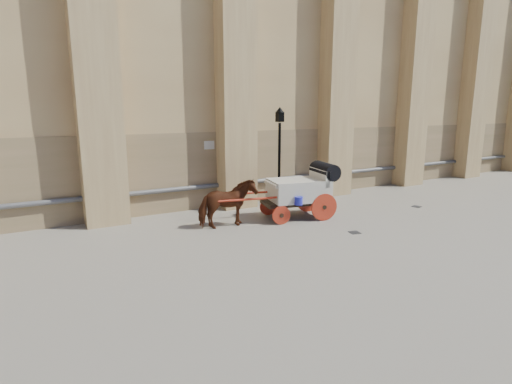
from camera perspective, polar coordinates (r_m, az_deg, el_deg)
ground at (r=13.75m, az=7.87°, el=-4.69°), size 90.00×90.00×0.00m
cathedral at (r=21.50m, az=-0.50°, el=25.57°), size 44.80×9.20×19.20m
horse at (r=13.21m, az=-4.12°, el=-1.70°), size 1.92×0.92×1.60m
carriage at (r=14.47m, az=6.65°, el=0.50°), size 4.65×2.08×1.97m
street_lamp at (r=16.26m, az=3.36°, el=5.54°), size 0.37×0.37×3.96m
drain_grate_near at (r=13.17m, az=13.90°, el=-5.64°), size 0.38×0.38×0.01m
drain_grate_far at (r=17.40m, az=21.97°, el=-1.94°), size 0.39×0.39×0.01m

